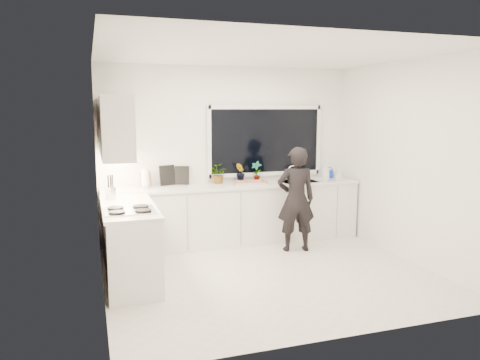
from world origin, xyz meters
name	(u,v)px	position (x,y,z in m)	size (l,w,h in m)	color
floor	(269,275)	(0.00, 0.00, -0.01)	(4.00, 3.50, 0.02)	beige
wall_back	(229,154)	(0.00, 1.76, 1.35)	(4.00, 0.02, 2.70)	white
wall_left	(98,175)	(-2.01, 0.00, 1.35)	(0.02, 3.50, 2.70)	white
wall_right	(409,162)	(2.01, 0.00, 1.35)	(0.02, 3.50, 2.70)	white
ceiling	(271,52)	(0.00, 0.00, 2.71)	(4.00, 3.50, 0.02)	white
window	(266,141)	(0.60, 1.73, 1.55)	(1.80, 0.02, 1.00)	black
base_cabinets_back	(235,215)	(0.00, 1.45, 0.44)	(3.92, 0.58, 0.88)	white
base_cabinets_left	(130,244)	(-1.67, 0.35, 0.44)	(0.58, 1.60, 0.88)	white
countertop_back	(235,186)	(0.00, 1.44, 0.90)	(3.94, 0.62, 0.04)	silver
countertop_left	(129,207)	(-1.67, 0.35, 0.90)	(0.62, 1.60, 0.04)	silver
upper_cabinets	(113,126)	(-1.79, 0.70, 1.85)	(0.34, 2.10, 0.70)	white
sink	(298,184)	(1.05, 1.45, 0.87)	(0.58, 0.42, 0.14)	silver
faucet	(293,173)	(1.05, 1.65, 1.03)	(0.03, 0.03, 0.22)	silver
stovetop	(129,210)	(-1.69, 0.00, 0.94)	(0.56, 0.48, 0.03)	black
person	(296,199)	(0.73, 0.82, 0.76)	(0.56, 0.36, 1.52)	black
pizza_tray	(251,183)	(0.25, 1.42, 0.94)	(0.51, 0.38, 0.03)	silver
pizza	(251,182)	(0.25, 1.42, 0.95)	(0.46, 0.33, 0.01)	red
watering_can	(329,174)	(1.69, 1.61, 0.98)	(0.14, 0.14, 0.13)	#1432BF
paper_towel_roll	(145,179)	(-1.33, 1.55, 1.05)	(0.11, 0.11, 0.26)	white
knife_block	(146,180)	(-1.32, 1.59, 1.03)	(0.13, 0.10, 0.22)	olive
utensil_crock	(111,193)	(-1.85, 0.80, 1.00)	(0.13, 0.13, 0.16)	silver
picture_frame_large	(182,175)	(-0.76, 1.69, 1.06)	(0.22, 0.02, 0.28)	black
picture_frame_small	(167,175)	(-0.98, 1.69, 1.07)	(0.25, 0.02, 0.30)	black
herb_plants	(231,173)	(-0.02, 1.61, 1.07)	(0.92, 0.35, 0.32)	#26662D
soap_bottles	(330,173)	(1.53, 1.30, 1.06)	(0.33, 0.14, 0.30)	#D8BF66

